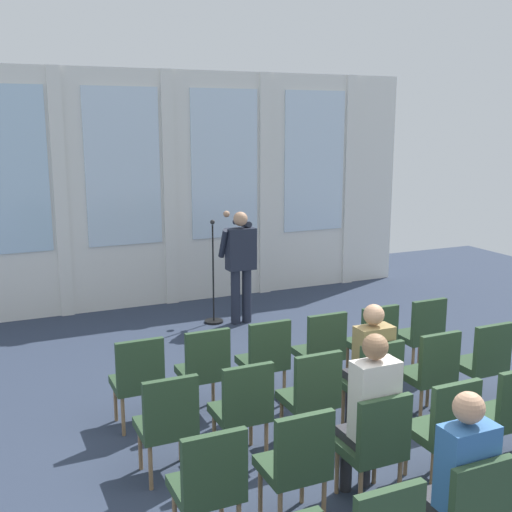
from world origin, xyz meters
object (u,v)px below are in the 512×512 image
Objects in this scene: chair_r0_c0 at (138,377)px; chair_r2_c1 at (297,460)px; chair_r1_c3 at (374,380)px; chair_r1_c0 at (168,420)px; audience_r1_c3 at (370,360)px; chair_r2_c0 at (209,481)px; chair_r1_c2 at (312,392)px; chair_r1_c4 at (431,369)px; mic_stand at (214,301)px; chair_r2_c3 at (445,425)px; chair_r0_c1 at (204,366)px; chair_r0_c5 at (422,331)px; chair_r2_c4 at (508,410)px; audience_r3_c2 at (460,477)px; chair_r1_c5 at (484,359)px; chair_r0_c4 at (374,339)px; chair_r0_c2 at (265,356)px; chair_r1_c1 at (243,406)px; audience_r2_c2 at (370,409)px; chair_r2_c2 at (375,442)px; speaker at (240,259)px; chair_r0_c3 at (321,347)px.

chair_r0_c0 is 2.12m from chair_r2_c1.
chair_r0_c0 is 1.00× the size of chair_r1_c3.
chair_r1_c0 is 0.74× the size of audience_r1_c3.
chair_r1_c2 is at bearing 36.53° from chair_r2_c0.
chair_r0_c0 is 2.89m from chair_r1_c4.
chair_r2_c0 is at bearing -110.67° from mic_stand.
chair_r2_c3 is at bearing -26.28° from chair_r1_c0.
chair_r0_c0 is 2.27m from chair_r1_c3.
chair_r0_c5 is at bearing 0.00° from chair_r0_c1.
audience_r1_c3 reaches higher than chair_r0_c1.
audience_r3_c2 is (-1.36, -0.92, 0.20)m from chair_r2_c4.
chair_r1_c5 is at bearing -20.32° from chair_r0_c1.
chair_r0_c4 and chair_r1_c0 have the same top height.
chair_r0_c2 is at bearing 36.53° from chair_r1_c0.
chair_r1_c1 is 1.36m from chair_r1_c3.
audience_r2_c2 is at bearing 90.00° from audience_r3_c2.
chair_r1_c4 and chair_r2_c2 have the same top height.
chair_r1_c1 is 1.00× the size of chair_r2_c3.
audience_r1_c3 reaches higher than chair_r1_c1.
chair_r1_c4 is 0.71× the size of audience_r3_c2.
mic_stand is 1.65× the size of chair_r1_c2.
chair_r1_c2 is at bearing 180.00° from chair_r1_c4.
chair_r1_c4 is (0.50, -3.72, -0.44)m from speaker.
chair_r1_c4 is 1.66m from audience_r2_c2.
mic_stand reaches higher than chair_r0_c5.
chair_r1_c0 is 1.00× the size of chair_r1_c4.
chair_r0_c3 is at bearing -93.70° from speaker.
chair_r0_c1 is 1.00× the size of chair_r2_c1.
speaker is at bearing 64.92° from chair_r2_c0.
mic_stand is 4.89m from chair_r2_c3.
chair_r0_c0 is at bearing 180.00° from chair_r0_c4.
chair_r0_c4 is 1.00× the size of chair_r2_c3.
chair_r0_c0 is 0.74× the size of audience_r1_c3.
audience_r1_c3 reaches higher than chair_r0_c5.
chair_r1_c2 is at bearing -153.72° from chair_r0_c5.
chair_r0_c3 and chair_r1_c5 have the same top height.
chair_r0_c3 is 2.86m from chair_r2_c0.
chair_r0_c4 is at bearing 0.00° from chair_r0_c2.
chair_r1_c3 is 1.21m from chair_r2_c2.
chair_r1_c0 is at bearing -177.63° from audience_r1_c3.
speaker is at bearing 86.30° from chair_r0_c3.
chair_r1_c5 and chair_r2_c1 have the same top height.
chair_r0_c0 and chair_r2_c0 have the same top height.
chair_r0_c3 is at bearing 90.00° from chair_r1_c3.
chair_r2_c4 is at bearing -36.53° from chair_r0_c0.
chair_r0_c4 is at bearing 53.62° from audience_r1_c3.
chair_r2_c2 is at bearing 180.00° from chair_r2_c4.
chair_r2_c0 is at bearing -151.85° from audience_r1_c3.
chair_r2_c4 is at bearing -3.28° from audience_r2_c2.
audience_r2_c2 is at bearing -70.65° from chair_r0_c1.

